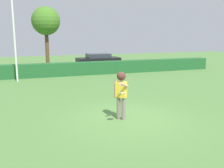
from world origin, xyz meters
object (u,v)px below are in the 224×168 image
Objects in this scene: person at (121,90)px; frisbee at (122,93)px; birch_tree at (46,21)px; lamppost at (13,22)px; parked_car_black at (98,59)px.

frisbee is (-0.24, -0.70, 0.05)m from person.
birch_tree is (-0.89, 15.87, 3.01)m from frisbee.
lamppost is 6.23m from birch_tree.
person reaches higher than parked_car_black.
birch_tree is at bearing 93.21° from frisbee.
parked_car_black is (3.97, 16.31, -0.49)m from frisbee.
parked_car_black is (7.41, 6.12, -3.18)m from lamppost.
person is 6.97× the size of frisbee.
person is 0.42× the size of parked_car_black.
birch_tree reaches higher than parked_car_black.
lamppost is at bearing -140.46° from parked_car_black.
parked_car_black is (3.73, 15.61, -0.44)m from person.
lamppost is at bearing 108.67° from frisbee.
person is 0.25× the size of lamppost.
lamppost is (-3.44, 10.19, 2.69)m from frisbee.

